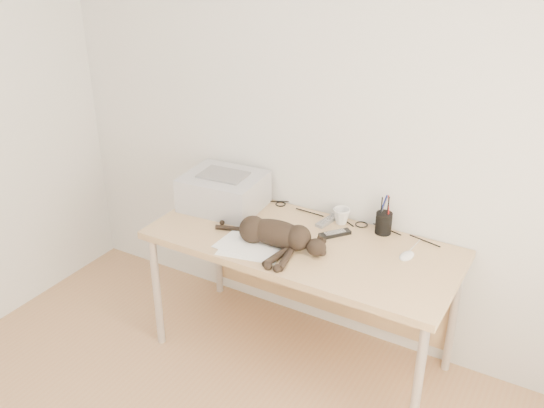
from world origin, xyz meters
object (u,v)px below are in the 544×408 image
Objects in this scene: desk at (309,256)px; printer at (224,191)px; mouse at (407,254)px; cat at (273,234)px; mug at (341,216)px; pen_cup at (384,223)px.

printer is (-0.57, 0.05, 0.23)m from desk.
desk is 0.54m from mouse.
cat reaches higher than mouse.
desk is 2.48× the size of cat.
pen_cup is at bearing 2.43° from mug.
printer is at bearing -170.04° from pen_cup.
desk is 7.28× the size of pen_cup.
printer is at bearing -167.43° from mug.
pen_cup is at bearing 31.77° from desk.
printer reaches higher than desk.
mug is at bearing 64.26° from desk.
cat is 6.99× the size of mug.
printer is 0.53m from cat.
desk is at bearing 58.12° from cat.
printer is 4.96× the size of mug.
pen_cup reaches higher than printer.
pen_cup is at bearing 147.61° from mouse.
printer is at bearing 175.40° from desk.
pen_cup is 0.26m from mouse.
mouse is at bearing -42.20° from pen_cup.
desk is at bearing -148.23° from pen_cup.
mouse is (0.19, -0.17, -0.04)m from pen_cup.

